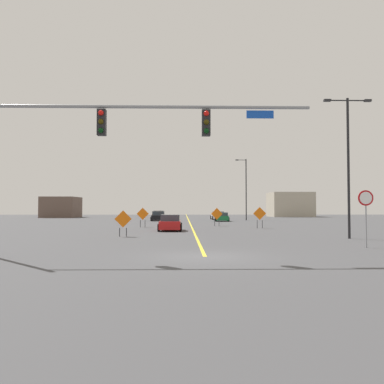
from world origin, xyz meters
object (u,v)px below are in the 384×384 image
car_black_mid (159,216)px  car_orange_far (159,215)px  construction_sign_right_shoulder (143,215)px  street_lamp_mid_left (348,157)px  street_lamp_near_left (245,187)px  construction_sign_left_lane (260,215)px  traffic_signal_assembly (104,134)px  car_green_near (222,217)px  car_white_passing (218,216)px  car_red_distant (170,223)px  stop_sign (366,207)px  construction_sign_median_far (217,215)px  construction_sign_median_near (123,220)px

car_black_mid → car_orange_far: 12.00m
construction_sign_right_shoulder → street_lamp_mid_left: bearing=-46.5°
street_lamp_near_left → car_orange_far: (-13.94, 9.66, -4.49)m
construction_sign_left_lane → traffic_signal_assembly: bearing=-114.7°
street_lamp_near_left → car_orange_far: size_ratio=2.26×
car_green_near → car_white_passing: size_ratio=1.06×
car_orange_far → street_lamp_near_left: bearing=-34.7°
traffic_signal_assembly → car_green_near: 43.89m
traffic_signal_assembly → car_red_distant: 19.26m
traffic_signal_assembly → construction_sign_left_lane: (10.43, 22.65, -3.62)m
construction_sign_right_shoulder → car_orange_far: bearing=90.5°
stop_sign → construction_sign_median_far: 24.65m
traffic_signal_assembly → street_lamp_mid_left: 16.64m
construction_sign_left_lane → street_lamp_near_left: bearing=84.5°
car_black_mid → car_red_distant: bearing=-84.5°
car_green_near → traffic_signal_assembly: bearing=-101.6°
construction_sign_left_lane → car_white_passing: 28.92m
construction_sign_left_lane → car_orange_far: 36.35m
street_lamp_near_left → construction_sign_left_lane: street_lamp_near_left is taller
traffic_signal_assembly → stop_sign: bearing=16.3°
construction_sign_right_shoulder → construction_sign_median_near: 13.09m
construction_sign_right_shoulder → car_green_near: bearing=62.2°
construction_sign_median_far → car_red_distant: bearing=-117.6°
street_lamp_near_left → car_white_passing: 7.25m
stop_sign → construction_sign_left_lane: stop_sign is taller
construction_sign_left_lane → construction_sign_right_shoulder: size_ratio=1.03×
traffic_signal_assembly → construction_sign_right_shoulder: size_ratio=6.53×
construction_sign_right_shoulder → car_white_passing: bearing=70.1°
car_white_passing → construction_sign_right_shoulder: bearing=-109.9°
construction_sign_median_far → car_white_passing: (2.11, 23.92, -0.58)m
traffic_signal_assembly → car_red_distant: (2.11, 18.67, -4.26)m
street_lamp_near_left → construction_sign_median_near: (-13.71, -35.82, -4.05)m
car_orange_far → traffic_signal_assembly: bearing=-88.9°
construction_sign_median_far → car_red_distant: (-4.67, -8.93, -0.56)m
construction_sign_left_lane → construction_sign_median_near: bearing=-135.7°
construction_sign_right_shoulder → car_green_near: construction_sign_right_shoulder is taller
traffic_signal_assembly → construction_sign_median_near: size_ratio=7.18×
street_lamp_mid_left → construction_sign_median_near: size_ratio=5.07×
traffic_signal_assembly → construction_sign_right_shoulder: bearing=91.9°
traffic_signal_assembly → construction_sign_median_near: (-0.87, 11.63, -3.81)m
construction_sign_right_shoulder → car_orange_far: size_ratio=0.46×
construction_sign_median_near → street_lamp_near_left: bearing=69.1°
street_lamp_mid_left → car_orange_far: (-14.77, 47.63, -4.54)m
car_white_passing → car_green_near: bearing=-90.9°
street_lamp_mid_left → car_green_near: size_ratio=2.12×
street_lamp_mid_left → car_white_passing: street_lamp_mid_left is taller
traffic_signal_assembly → construction_sign_median_near: bearing=94.3°
stop_sign → construction_sign_median_far: stop_sign is taller
car_white_passing → car_red_distant: size_ratio=1.02×
construction_sign_left_lane → construction_sign_median_near: size_ratio=1.14×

